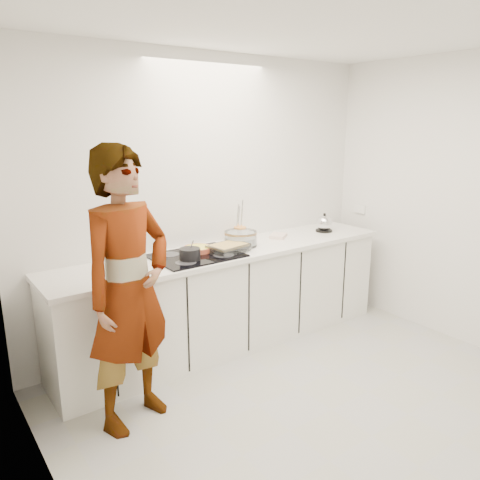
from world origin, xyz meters
TOP-DOWN VIEW (x-y plane):
  - floor at (0.00, 0.00)m, footprint 3.60×3.20m
  - ceiling at (0.00, 0.00)m, footprint 3.60×3.20m
  - wall_back at (0.00, 1.60)m, footprint 3.60×0.00m
  - wall_left at (-1.80, 0.00)m, footprint 0.00×3.20m
  - wall_right at (1.80, 0.02)m, footprint 0.02×3.20m
  - base_cabinets at (0.00, 1.28)m, footprint 3.20×0.58m
  - countertop at (0.00, 1.28)m, footprint 3.24×0.64m
  - hob at (-0.35, 1.26)m, footprint 0.72×0.54m
  - tart_dish at (-0.28, 1.35)m, footprint 0.26×0.26m
  - saucepan at (-0.46, 1.17)m, footprint 0.19×0.19m
  - baking_dish at (-0.07, 1.19)m, footprint 0.36×0.29m
  - mixing_bowl at (0.15, 1.32)m, footprint 0.36×0.36m
  - tea_towel at (0.64, 1.36)m, footprint 0.24×0.23m
  - kettle at (1.18, 1.27)m, footprint 0.17×0.17m
  - utensil_crock at (0.23, 1.44)m, footprint 0.14×0.14m
  - cook at (-1.17, 0.74)m, footprint 0.80×0.66m

SIDE VIEW (x-z plane):
  - floor at x=0.00m, z-range 0.00..0.00m
  - base_cabinets at x=0.00m, z-range 0.00..0.87m
  - countertop at x=0.00m, z-range 0.87..0.91m
  - hob at x=-0.35m, z-range 0.91..0.92m
  - tea_towel at x=0.64m, z-range 0.91..0.94m
  - cook at x=-1.17m, z-range 0.00..1.88m
  - tart_dish at x=-0.28m, z-range 0.93..0.97m
  - baking_dish at x=-0.07m, z-range 0.93..0.99m
  - saucepan at x=-0.46m, z-range 0.89..1.05m
  - mixing_bowl at x=0.15m, z-range 0.90..1.04m
  - utensil_crock at x=0.23m, z-range 0.91..1.05m
  - kettle at x=1.18m, z-range 0.90..1.09m
  - wall_right at x=1.80m, z-range 0.00..2.60m
  - wall_back at x=0.00m, z-range 0.00..2.60m
  - wall_left at x=-1.80m, z-range 0.00..2.60m
  - ceiling at x=0.00m, z-range 2.60..2.60m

